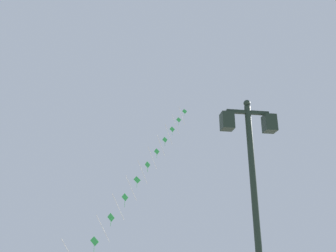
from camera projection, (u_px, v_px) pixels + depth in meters
The scene contains 2 objects.
twin_lantern_lamp_post at pixel (252, 165), 8.14m from camera, with size 1.29×0.28×5.03m.
kite_train at pixel (147, 166), 22.96m from camera, with size 7.74×11.66×13.35m.
Camera 1 is at (-1.03, -0.42, 1.46)m, focal length 39.59 mm.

